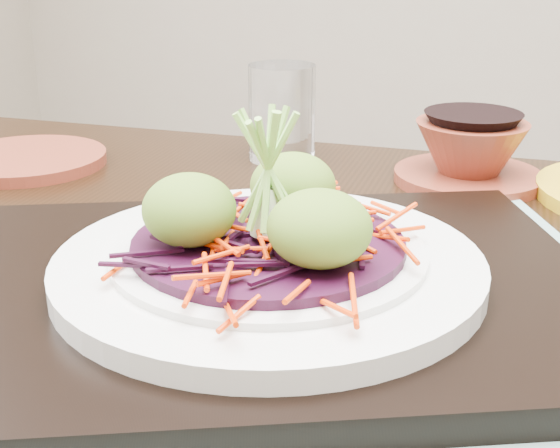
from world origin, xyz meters
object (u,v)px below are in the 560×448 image
at_px(serving_tray, 269,290).
at_px(white_plate, 269,264).
at_px(dining_table, 322,401).
at_px(terracotta_bowl_set, 470,156).
at_px(water_glass, 282,113).
at_px(terracotta_side_plate, 26,160).

bearing_deg(serving_tray, white_plate, -117.33).
bearing_deg(dining_table, terracotta_bowl_set, 74.43).
height_order(serving_tray, terracotta_bowl_set, terracotta_bowl_set).
bearing_deg(white_plate, water_glass, 110.29).
bearing_deg(water_glass, dining_table, -63.07).
height_order(white_plate, terracotta_bowl_set, terracotta_bowl_set).
distance_m(serving_tray, terracotta_side_plate, 0.43).
height_order(serving_tray, terracotta_side_plate, serving_tray).
xyz_separation_m(white_plate, water_glass, (-0.13, 0.34, 0.02)).
bearing_deg(dining_table, terracotta_side_plate, 152.31).
xyz_separation_m(dining_table, terracotta_side_plate, (-0.39, 0.17, 0.10)).
bearing_deg(terracotta_bowl_set, dining_table, -101.01).
relative_size(dining_table, serving_tray, 2.81).
xyz_separation_m(serving_tray, water_glass, (-0.13, 0.34, 0.04)).
bearing_deg(terracotta_side_plate, terracotta_bowl_set, 14.29).
xyz_separation_m(terracotta_side_plate, water_glass, (0.24, 0.12, 0.05)).
height_order(dining_table, terracotta_side_plate, terracotta_side_plate).
distance_m(dining_table, white_plate, 0.14).
distance_m(terracotta_side_plate, terracotta_bowl_set, 0.46).
bearing_deg(serving_tray, terracotta_side_plate, 122.49).
xyz_separation_m(terracotta_side_plate, terracotta_bowl_set, (0.45, 0.11, 0.02)).
height_order(terracotta_side_plate, water_glass, water_glass).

